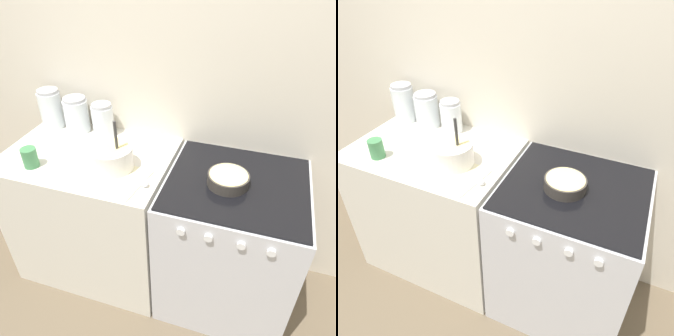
# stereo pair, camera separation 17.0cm
# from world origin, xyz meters

# --- Properties ---
(ground_plane) EXTENTS (12.00, 12.00, 0.00)m
(ground_plane) POSITION_xyz_m (0.00, 0.00, 0.00)
(ground_plane) COLOR brown
(wall_back) EXTENTS (4.94, 0.05, 2.40)m
(wall_back) POSITION_xyz_m (0.00, 0.70, 1.20)
(wall_back) COLOR beige
(wall_back) RESTS_ON ground_plane
(countertop_cabinet) EXTENTS (0.97, 0.68, 0.92)m
(countertop_cabinet) POSITION_xyz_m (-0.48, 0.34, 0.46)
(countertop_cabinet) COLOR silver
(countertop_cabinet) RESTS_ON ground_plane
(stove) EXTENTS (0.74, 0.70, 0.92)m
(stove) POSITION_xyz_m (0.39, 0.34, 0.46)
(stove) COLOR silver
(stove) RESTS_ON ground_plane
(mixing_bowl) EXTENTS (0.24, 0.24, 0.29)m
(mixing_bowl) POSITION_xyz_m (-0.29, 0.26, 1.00)
(mixing_bowl) COLOR white
(mixing_bowl) RESTS_ON countertop_cabinet
(baking_pan) EXTENTS (0.21, 0.21, 0.06)m
(baking_pan) POSITION_xyz_m (0.34, 0.31, 0.95)
(baking_pan) COLOR #38332D
(baking_pan) RESTS_ON stove
(storage_jar_left) EXTENTS (0.14, 0.14, 0.25)m
(storage_jar_left) POSITION_xyz_m (-0.86, 0.58, 1.03)
(storage_jar_left) COLOR silver
(storage_jar_left) RESTS_ON countertop_cabinet
(storage_jar_middle) EXTENTS (0.15, 0.15, 0.22)m
(storage_jar_middle) POSITION_xyz_m (-0.68, 0.58, 1.02)
(storage_jar_middle) COLOR silver
(storage_jar_middle) RESTS_ON countertop_cabinet
(storage_jar_right) EXTENTS (0.13, 0.13, 0.21)m
(storage_jar_right) POSITION_xyz_m (-0.49, 0.58, 1.01)
(storage_jar_right) COLOR silver
(storage_jar_right) RESTS_ON countertop_cabinet
(tin_can) EXTENTS (0.08, 0.08, 0.11)m
(tin_can) POSITION_xyz_m (-0.72, 0.14, 0.98)
(tin_can) COLOR #3F7F4C
(tin_can) RESTS_ON countertop_cabinet
(recipe_page) EXTENTS (0.20, 0.29, 0.01)m
(recipe_page) POSITION_xyz_m (-0.16, 0.17, 0.92)
(recipe_page) COLOR beige
(recipe_page) RESTS_ON countertop_cabinet
(measuring_spoon) EXTENTS (0.12, 0.04, 0.04)m
(measuring_spoon) POSITION_xyz_m (-0.07, 0.16, 0.94)
(measuring_spoon) COLOR white
(measuring_spoon) RESTS_ON countertop_cabinet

